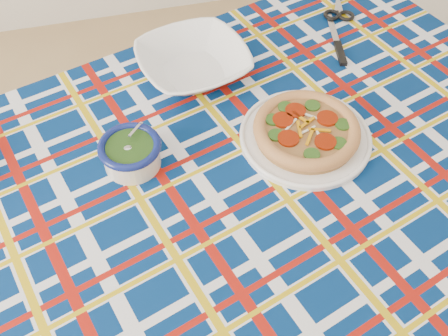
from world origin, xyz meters
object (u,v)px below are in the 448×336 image
object	(u,v)px
dining_table	(230,194)
main_focaccia_plate	(306,130)
pesto_bowl	(131,152)
serving_bowl	(193,63)

from	to	relation	value
dining_table	main_focaccia_plate	distance (m)	0.24
dining_table	main_focaccia_plate	bearing A→B (deg)	-1.62
pesto_bowl	serving_bowl	xyz separation A→B (m)	(0.21, 0.28, -0.01)
serving_bowl	main_focaccia_plate	bearing A→B (deg)	-55.23
serving_bowl	dining_table	bearing A→B (deg)	-88.73
dining_table	serving_bowl	size ratio (longest dim) A/B	6.67
dining_table	pesto_bowl	size ratio (longest dim) A/B	13.50
pesto_bowl	dining_table	bearing A→B (deg)	-21.45
dining_table	serving_bowl	xyz separation A→B (m)	(-0.01, 0.36, 0.12)
main_focaccia_plate	serving_bowl	bearing A→B (deg)	124.77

